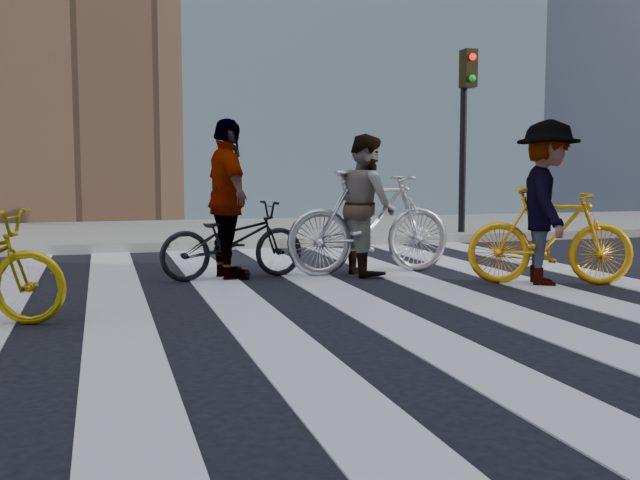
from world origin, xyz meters
name	(u,v)px	position (x,y,z in m)	size (l,w,h in m)	color
ground	(302,306)	(0.00, 0.00, 0.00)	(100.00, 100.00, 0.00)	black
sidewalk_far	(199,232)	(0.00, 7.50, 0.07)	(100.00, 5.00, 0.15)	gray
zebra_crosswalk	(302,306)	(0.00, 0.00, 0.01)	(8.25, 10.00, 0.01)	silver
traffic_signal	(466,111)	(4.40, 5.32, 2.28)	(0.22, 0.42, 3.33)	black
bike_silver_mid	(370,222)	(1.34, 1.81, 0.63)	(0.59, 2.10, 1.26)	silver
bike_yellow_right	(550,236)	(2.96, 0.50, 0.53)	(0.50, 1.78, 1.07)	#FEA50E
bike_dark_rear	(233,240)	(-0.31, 1.92, 0.45)	(0.60, 1.71, 0.90)	black
rider_mid	(366,205)	(1.29, 1.81, 0.84)	(0.82, 0.64, 1.69)	slate
rider_right	(547,203)	(2.91, 0.50, 0.90)	(1.17, 0.67, 1.80)	slate
rider_rear	(228,199)	(-0.36, 1.92, 0.93)	(1.08, 0.45, 1.85)	slate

